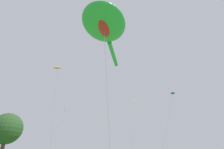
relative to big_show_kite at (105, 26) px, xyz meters
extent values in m
ellipsoid|color=green|center=(-0.09, -0.14, 0.03)|extent=(5.64, 6.04, 1.14)
cylinder|color=green|center=(2.51, 3.78, -0.14)|extent=(2.83, 3.97, 0.41)
ellipsoid|color=red|center=(-0.09, -0.14, -0.49)|extent=(1.90, 2.27, 0.41)
cylinder|color=#B2B2B7|center=(0.63, 0.70, -6.08)|extent=(1.47, 1.72, 11.07)
cylinder|color=#B2B2B7|center=(-1.90, 5.64, 1.11)|extent=(0.51, 3.60, 25.44)
cube|color=yellow|center=(11.75, 15.17, -0.74)|extent=(1.35, 1.18, 0.98)
cylinder|color=#B2B2B7|center=(11.58, 16.26, -6.18)|extent=(0.35, 2.18, 10.87)
ellipsoid|color=blue|center=(13.00, 7.19, -1.83)|extent=(0.71, 0.59, 0.30)
cylinder|color=#B2B2B7|center=(12.02, 8.29, -6.72)|extent=(1.99, 2.23, 9.78)
ellipsoid|color=orange|center=(-1.91, 13.30, 1.85)|extent=(1.46, 1.23, 0.62)
cylinder|color=#B2B2B7|center=(-1.39, 15.59, -4.88)|extent=(1.06, 4.61, 13.46)
sphere|color=#284C23|center=(-8.47, 36.23, -3.81)|extent=(6.64, 6.64, 6.64)
camera|label=1|loc=(-4.45, -11.54, -10.24)|focal=29.86mm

